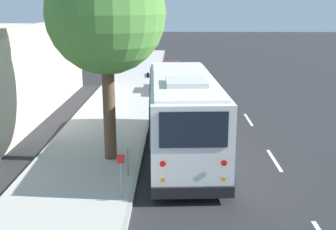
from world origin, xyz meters
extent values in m
plane|color=#28282B|center=(0.00, 0.00, 0.00)|extent=(160.00, 160.00, 0.00)
cube|color=#B2AFA8|center=(0.00, 4.18, 0.07)|extent=(80.00, 4.00, 0.15)
cube|color=#9D9A94|center=(0.00, 2.11, 0.07)|extent=(80.00, 0.14, 0.15)
cube|color=white|center=(1.47, 0.45, 1.69)|extent=(9.14, 2.97, 2.84)
cube|color=black|center=(1.47, 0.45, 0.41)|extent=(9.18, 3.02, 0.28)
cube|color=black|center=(1.47, 0.45, 2.31)|extent=(8.40, 3.02, 1.36)
cube|color=black|center=(6.00, 0.69, 2.31)|extent=(0.14, 2.19, 1.43)
cube|color=black|center=(-3.06, 0.21, 2.42)|extent=(0.13, 2.01, 1.09)
cube|color=black|center=(6.00, 0.69, 2.97)|extent=(0.13, 1.81, 0.22)
cube|color=white|center=(1.47, 0.45, 3.15)|extent=(8.57, 2.71, 0.10)
cube|color=silver|center=(-0.14, 0.37, 3.27)|extent=(1.73, 1.50, 0.20)
cube|color=black|center=(6.02, 0.69, 0.45)|extent=(0.23, 2.53, 0.36)
cube|color=black|center=(-3.08, 0.21, 0.45)|extent=(0.23, 2.53, 0.36)
cylinder|color=red|center=(-3.17, 1.11, 1.41)|extent=(0.04, 0.18, 0.18)
cylinder|color=orange|center=(-3.17, 1.11, 0.89)|extent=(0.04, 0.14, 0.14)
cylinder|color=red|center=(-3.08, -0.69, 1.41)|extent=(0.04, 0.18, 0.18)
cylinder|color=orange|center=(-3.08, -0.69, 0.89)|extent=(0.04, 0.14, 0.14)
cube|color=white|center=(6.02, 1.53, 0.62)|extent=(0.06, 0.32, 0.18)
cube|color=white|center=(6.11, -0.15, 0.62)|extent=(0.06, 0.32, 0.18)
cube|color=black|center=(5.62, 2.08, 2.59)|extent=(0.07, 0.10, 0.24)
cylinder|color=black|center=(4.08, 1.69, 0.49)|extent=(0.99, 0.35, 0.98)
cylinder|color=slate|center=(4.08, 1.69, 0.49)|extent=(0.46, 0.34, 0.44)
cylinder|color=black|center=(4.19, -0.51, 0.49)|extent=(0.99, 0.35, 0.98)
cylinder|color=slate|center=(4.19, -0.51, 0.49)|extent=(0.46, 0.34, 0.44)
cylinder|color=black|center=(-1.11, 1.42, 0.49)|extent=(0.99, 0.35, 0.98)
cylinder|color=slate|center=(-1.11, 1.42, 0.49)|extent=(0.46, 0.34, 0.44)
cylinder|color=black|center=(-1.00, -0.78, 0.49)|extent=(0.99, 0.35, 0.98)
cylinder|color=slate|center=(-1.00, -0.78, 0.49)|extent=(0.46, 0.34, 0.44)
cube|color=slate|center=(13.95, 1.16, 0.50)|extent=(4.40, 1.76, 0.66)
cube|color=black|center=(13.84, 1.16, 1.07)|extent=(2.10, 1.49, 0.48)
cube|color=slate|center=(13.84, 1.16, 1.31)|extent=(2.01, 1.46, 0.05)
cube|color=black|center=(16.16, 1.19, 0.27)|extent=(0.10, 1.64, 0.20)
cube|color=black|center=(11.74, 1.12, 0.27)|extent=(0.10, 1.64, 0.20)
cylinder|color=black|center=(15.32, 1.95, 0.34)|extent=(0.68, 0.21, 0.68)
cylinder|color=slate|center=(15.32, 1.95, 0.34)|extent=(0.31, 0.22, 0.30)
cylinder|color=black|center=(15.35, 0.41, 0.34)|extent=(0.68, 0.21, 0.68)
cylinder|color=slate|center=(15.35, 0.41, 0.34)|extent=(0.31, 0.22, 0.30)
cylinder|color=black|center=(12.56, 1.91, 0.34)|extent=(0.68, 0.21, 0.68)
cylinder|color=slate|center=(12.56, 1.91, 0.34)|extent=(0.31, 0.22, 0.30)
cylinder|color=black|center=(12.58, 0.36, 0.34)|extent=(0.68, 0.21, 0.68)
cylinder|color=slate|center=(12.58, 0.36, 0.34)|extent=(0.31, 0.22, 0.30)
cube|color=maroon|center=(20.07, 0.90, 0.48)|extent=(4.49, 1.94, 0.64)
cube|color=black|center=(19.96, 0.89, 1.04)|extent=(2.17, 1.55, 0.48)
cube|color=maroon|center=(19.96, 0.89, 1.28)|extent=(2.09, 1.51, 0.05)
cube|color=black|center=(22.28, 1.06, 0.26)|extent=(0.19, 1.57, 0.20)
cube|color=black|center=(17.87, 0.73, 0.26)|extent=(0.19, 1.57, 0.20)
cylinder|color=black|center=(21.40, 1.73, 0.32)|extent=(0.66, 0.25, 0.65)
cylinder|color=slate|center=(21.40, 1.73, 0.32)|extent=(0.31, 0.24, 0.29)
cylinder|color=black|center=(21.51, 0.26, 0.32)|extent=(0.66, 0.25, 0.65)
cylinder|color=slate|center=(21.51, 0.26, 0.32)|extent=(0.31, 0.24, 0.29)
cylinder|color=black|center=(18.64, 1.53, 0.32)|extent=(0.66, 0.25, 0.65)
cylinder|color=slate|center=(18.64, 1.53, 0.32)|extent=(0.31, 0.24, 0.29)
cylinder|color=black|center=(18.75, 0.06, 0.32)|extent=(0.66, 0.25, 0.65)
cylinder|color=slate|center=(18.75, 0.06, 0.32)|extent=(0.31, 0.24, 0.29)
cylinder|color=brown|center=(0.66, 3.24, 2.12)|extent=(0.47, 0.47, 3.94)
sphere|color=#4C8438|center=(0.66, 3.24, 5.60)|extent=(4.32, 4.32, 4.32)
cylinder|color=gray|center=(-2.82, 2.39, 0.71)|extent=(0.06, 0.06, 1.13)
cube|color=red|center=(-2.82, 2.39, 1.42)|extent=(0.02, 0.22, 0.28)
cylinder|color=gray|center=(-1.12, 2.39, 0.66)|extent=(0.06, 0.06, 1.02)
cube|color=#BAAD93|center=(7.14, 7.80, 4.79)|extent=(18.10, 0.30, 0.40)
cube|color=silver|center=(0.87, -3.16, 0.00)|extent=(2.40, 0.14, 0.01)
cube|color=silver|center=(6.87, -3.16, 0.00)|extent=(2.40, 0.14, 0.01)
camera|label=1|loc=(-14.72, 0.78, 5.94)|focal=45.00mm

